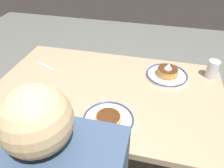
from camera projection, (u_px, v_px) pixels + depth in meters
The scene contains 7 objects.
ground_plane at pixel (108, 157), 1.75m from camera, with size 6.00×6.00×0.00m, color #61635D.
dining_table at pixel (107, 97), 1.35m from camera, with size 1.42×0.85×0.74m.
plate_near_main at pixel (167, 74), 1.39m from camera, with size 0.27×0.27×0.10m.
plate_center_pancakes at pixel (108, 119), 1.08m from camera, with size 0.27×0.27×0.04m.
coffee_mug at pixel (48, 100), 1.15m from camera, with size 0.09×0.12×0.10m.
drinking_glass at pixel (212, 70), 1.37m from camera, with size 0.07×0.07×0.12m.
fork_near at pixel (46, 66), 1.50m from camera, with size 0.19×0.09×0.01m.
Camera 1 is at (-0.27, 0.98, 1.55)m, focal length 33.67 mm.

